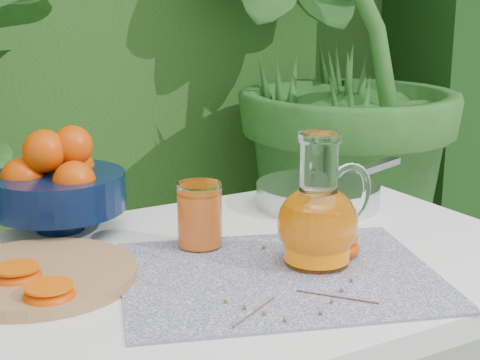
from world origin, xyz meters
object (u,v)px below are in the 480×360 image
white_table (246,303)px  saute_pan (319,193)px  juice_pitcher (319,219)px  cutting_board (39,276)px  fruit_bowl (57,183)px

white_table → saute_pan: saute_pan is taller
juice_pitcher → white_table: bearing=133.7°
cutting_board → saute_pan: size_ratio=0.64×
cutting_board → saute_pan: saute_pan is taller
juice_pitcher → saute_pan: 0.35m
white_table → fruit_bowl: 0.41m
fruit_bowl → juice_pitcher: 0.50m
cutting_board → juice_pitcher: bearing=-21.0°
saute_pan → white_table: bearing=-146.5°
white_table → fruit_bowl: bearing=126.8°
white_table → saute_pan: 0.36m
fruit_bowl → juice_pitcher: (0.31, -0.39, -0.01)m
saute_pan → cutting_board: bearing=-169.0°
white_table → saute_pan: size_ratio=2.14×
juice_pitcher → saute_pan: size_ratio=0.46×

